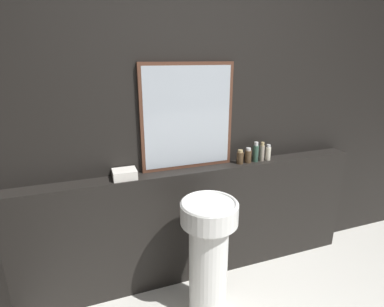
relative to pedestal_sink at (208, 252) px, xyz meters
name	(u,v)px	position (x,y,z in m)	size (l,w,h in m)	color
wall_back	(195,132)	(0.09, 0.53, 0.73)	(8.00, 0.06, 2.50)	black
vanity_counter	(199,223)	(0.09, 0.42, -0.03)	(2.84, 0.16, 0.98)	black
pedestal_sink	(208,252)	(0.00, 0.00, 0.00)	(0.39, 0.39, 0.91)	white
mirror	(188,117)	(0.02, 0.48, 0.86)	(0.73, 0.03, 0.81)	#563323
towel_stack	(125,174)	(-0.49, 0.42, 0.49)	(0.17, 0.14, 0.07)	silver
shampoo_bottle	(240,157)	(0.45, 0.42, 0.51)	(0.06, 0.06, 0.12)	#4C3823
conditioner_bottle	(248,156)	(0.52, 0.42, 0.52)	(0.05, 0.05, 0.13)	#4C3823
lotion_bottle	(256,153)	(0.59, 0.42, 0.54)	(0.05, 0.05, 0.17)	#2D4C3D
body_wash_bottle	(262,152)	(0.65, 0.42, 0.53)	(0.04, 0.04, 0.16)	gray
hand_soap_bottle	(268,153)	(0.72, 0.42, 0.52)	(0.04, 0.04, 0.13)	beige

